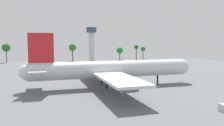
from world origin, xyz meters
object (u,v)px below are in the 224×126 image
(safety_cone_nose, at_px, (182,82))
(cargo_airplane, at_px, (111,70))
(fuel_truck, at_px, (154,72))
(control_tower, at_px, (91,41))
(catering_truck, at_px, (138,70))
(safety_cone_tail, at_px, (29,89))
(cargo_loader, at_px, (66,74))

(safety_cone_nose, bearing_deg, cargo_airplane, 177.54)
(fuel_truck, bearing_deg, control_tower, 100.19)
(catering_truck, bearing_deg, fuel_truck, -76.57)
(cargo_airplane, xyz_separation_m, fuel_truck, (29.55, 23.43, -5.11))
(catering_truck, distance_m, safety_cone_tail, 64.27)
(safety_cone_nose, bearing_deg, safety_cone_tail, 176.56)
(catering_truck, relative_size, safety_cone_nose, 8.35)
(catering_truck, bearing_deg, cargo_airplane, -126.71)
(fuel_truck, distance_m, safety_cone_tail, 61.56)
(cargo_loader, xyz_separation_m, safety_cone_nose, (42.32, -31.01, -0.80))
(fuel_truck, bearing_deg, cargo_loader, 171.62)
(safety_cone_tail, bearing_deg, control_tower, 67.09)
(catering_truck, relative_size, safety_cone_tail, 7.80)
(cargo_airplane, xyz_separation_m, cargo_loader, (-13.42, 29.76, -5.06))
(fuel_truck, height_order, control_tower, control_tower)
(fuel_truck, xyz_separation_m, safety_cone_tail, (-57.77, -21.24, -0.72))
(cargo_loader, bearing_deg, control_tower, 69.17)
(cargo_loader, bearing_deg, safety_cone_tail, -118.23)
(control_tower, bearing_deg, cargo_loader, -110.83)
(cargo_airplane, distance_m, cargo_loader, 33.04)
(safety_cone_nose, bearing_deg, cargo_loader, 143.77)
(cargo_airplane, distance_m, safety_cone_tail, 28.91)
(control_tower, bearing_deg, safety_cone_nose, -82.50)
(cargo_loader, distance_m, safety_cone_nose, 52.47)
(control_tower, bearing_deg, fuel_truck, -79.81)
(fuel_truck, height_order, safety_cone_nose, fuel_truck)
(fuel_truck, height_order, safety_cone_tail, fuel_truck)
(safety_cone_nose, bearing_deg, fuel_truck, 88.49)
(cargo_airplane, height_order, control_tower, control_tower)
(safety_cone_tail, distance_m, control_tower, 112.32)
(control_tower, bearing_deg, safety_cone_tail, -112.91)
(safety_cone_tail, height_order, control_tower, control_tower)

